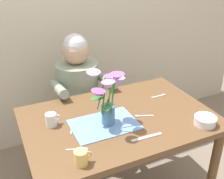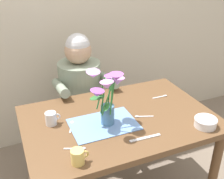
% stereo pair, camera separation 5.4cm
% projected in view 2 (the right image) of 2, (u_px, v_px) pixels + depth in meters
% --- Properties ---
extents(wood_panel_backdrop, '(4.00, 0.10, 2.50)m').
position_uv_depth(wood_panel_backdrop, '(70.00, 7.00, 2.38)').
color(wood_panel_backdrop, beige).
rests_on(wood_panel_backdrop, ground_plane).
extents(dining_table, '(1.20, 0.80, 0.74)m').
position_uv_depth(dining_table, '(119.00, 130.00, 1.79)').
color(dining_table, brown).
rests_on(dining_table, ground_plane).
extents(seated_person, '(0.45, 0.47, 1.14)m').
position_uv_depth(seated_person, '(81.00, 100.00, 2.31)').
color(seated_person, '#4C4C56').
rests_on(seated_person, ground_plane).
extents(striped_placemat, '(0.40, 0.28, 0.00)m').
position_uv_depth(striped_placemat, '(104.00, 124.00, 1.67)').
color(striped_placemat, '#6B93D1').
rests_on(striped_placemat, dining_table).
extents(flower_vase, '(0.25, 0.29, 0.35)m').
position_uv_depth(flower_vase, '(107.00, 94.00, 1.59)').
color(flower_vase, teal).
rests_on(flower_vase, dining_table).
extents(ceramic_bowl, '(0.14, 0.14, 0.06)m').
position_uv_depth(ceramic_bowl, '(206.00, 122.00, 1.64)').
color(ceramic_bowl, white).
rests_on(ceramic_bowl, dining_table).
extents(dinner_knife, '(0.19, 0.03, 0.00)m').
position_uv_depth(dinner_knife, '(145.00, 138.00, 1.55)').
color(dinner_knife, silver).
rests_on(dinner_knife, dining_table).
extents(tea_cup, '(0.09, 0.07, 0.08)m').
position_uv_depth(tea_cup, '(78.00, 157.00, 1.35)').
color(tea_cup, '#E5C666').
rests_on(tea_cup, dining_table).
extents(coffee_cup, '(0.09, 0.07, 0.08)m').
position_uv_depth(coffee_cup, '(51.00, 118.00, 1.66)').
color(coffee_cup, silver).
rests_on(coffee_cup, dining_table).
extents(spoon_0, '(0.06, 0.12, 0.01)m').
position_uv_depth(spoon_0, '(72.00, 125.00, 1.67)').
color(spoon_0, silver).
rests_on(spoon_0, dining_table).
extents(spoon_1, '(0.12, 0.05, 0.01)m').
position_uv_depth(spoon_1, '(141.00, 116.00, 1.75)').
color(spoon_1, silver).
rests_on(spoon_1, dining_table).
extents(spoon_2, '(0.12, 0.06, 0.01)m').
position_uv_depth(spoon_2, '(78.00, 148.00, 1.47)').
color(spoon_2, silver).
rests_on(spoon_2, dining_table).
extents(spoon_3, '(0.12, 0.02, 0.01)m').
position_uv_depth(spoon_3, '(162.00, 96.00, 1.99)').
color(spoon_3, silver).
rests_on(spoon_3, dining_table).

